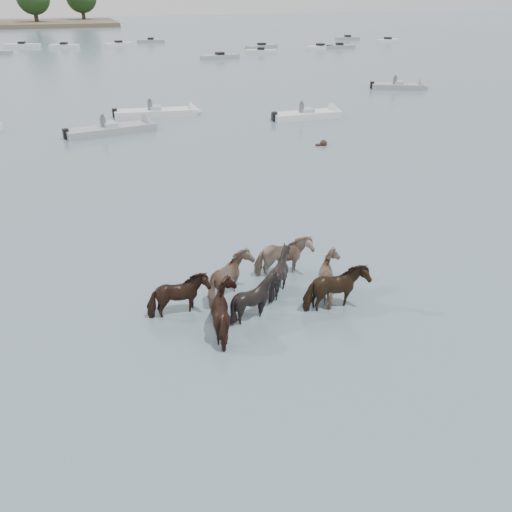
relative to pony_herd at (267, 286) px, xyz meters
name	(u,v)px	position (x,y,z in m)	size (l,w,h in m)	color
ground	(289,331)	(0.07, -1.59, -0.58)	(400.00, 400.00, 0.00)	#4A606B
pony_herd	(267,286)	(0.00, 0.00, 0.00)	(6.34, 3.92, 1.60)	black
swimming_pony	(323,144)	(9.38, 15.86, -0.47)	(0.72, 0.44, 0.44)	black
motorboat_b	(123,129)	(-1.69, 23.20, -0.35)	(6.35, 2.77, 1.92)	gray
motorboat_c	(167,112)	(2.06, 27.39, -0.35)	(6.65, 2.41, 1.92)	silver
motorboat_d	(316,115)	(12.24, 23.06, -0.35)	(5.70, 1.72, 1.92)	silver
motorboat_e	(406,87)	(25.53, 31.66, -0.35)	(5.52, 3.61, 1.92)	gray
distant_flotilla	(99,50)	(0.60, 75.08, -0.32)	(106.53, 29.74, 0.93)	silver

